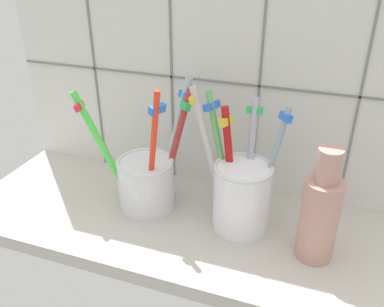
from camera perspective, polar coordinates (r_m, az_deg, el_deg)
counter_slab at (r=56.54cm, az=-0.59°, el=-10.38°), size 64.00×22.00×2.00cm
tile_wall_back at (r=57.39cm, az=3.55°, el=14.22°), size 64.00×2.20×45.00cm
toothbrush_cup_left at (r=57.08cm, az=-6.39°, el=-3.43°), size 15.34×10.76×18.61cm
toothbrush_cup_right at (r=52.89cm, az=6.92°, el=-5.28°), size 12.59×8.07×18.49cm
ceramic_vase at (r=49.26cm, az=17.59°, el=-8.10°), size 4.44×4.44×14.51cm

